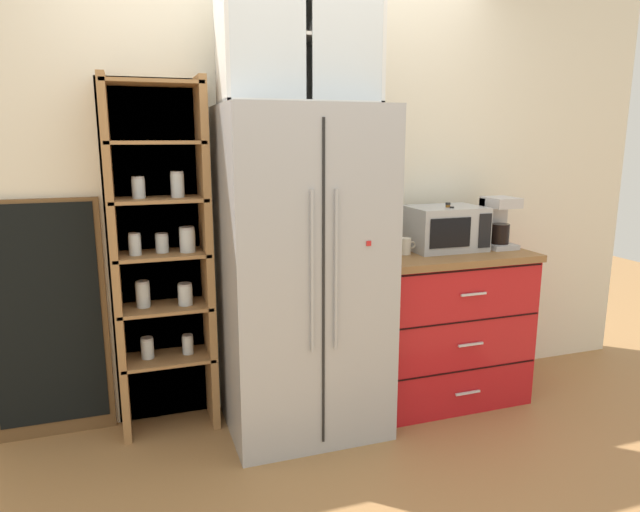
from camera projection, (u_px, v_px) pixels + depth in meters
ground_plane at (304, 423)px, 3.19m from camera, size 10.71×10.71×0.00m
wall_back_cream at (282, 191)px, 3.29m from camera, size 5.01×0.10×2.55m
refrigerator at (302, 273)px, 3.02m from camera, size 0.83×0.70×1.74m
pantry_shelf_column at (161, 255)px, 3.02m from camera, size 0.55×0.30×1.89m
counter_cabinet at (443, 325)px, 3.44m from camera, size 0.95×0.60×0.92m
microwave at (445, 228)px, 3.37m from camera, size 0.44×0.33×0.26m
coffee_maker at (497, 222)px, 3.43m from camera, size 0.17×0.20×0.31m
mug_sage at (387, 248)px, 3.18m from camera, size 0.11×0.07×0.09m
mug_cream at (405, 246)px, 3.25m from camera, size 0.11×0.07×0.09m
bottle_amber at (447, 230)px, 3.33m from camera, size 0.07×0.07×0.29m
bottle_green at (451, 232)px, 3.29m from camera, size 0.06×0.06×0.27m
upper_cabinet at (298, 39)px, 2.81m from camera, size 0.80×0.32×0.65m
chalkboard_menu at (47, 321)px, 2.94m from camera, size 0.60×0.04×1.28m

